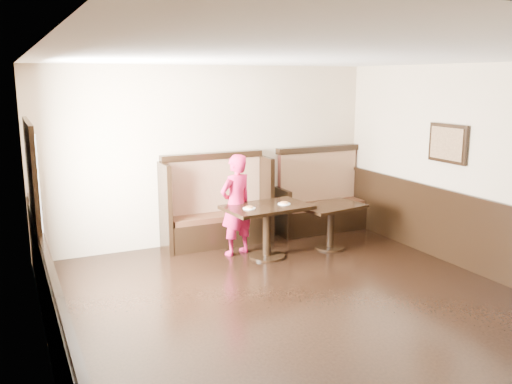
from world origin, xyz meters
TOP-DOWN VIEW (x-y plane):
  - ground at (0.00, 0.00)m, footprint 7.00×7.00m
  - room_shell at (-0.30, 0.28)m, footprint 7.00×7.00m
  - booth_main at (0.00, 3.30)m, footprint 1.75×0.72m
  - booth_neighbor at (1.95, 3.29)m, footprint 1.65×0.72m
  - table_main at (0.43, 2.34)m, footprint 1.30×0.89m
  - table_neighbor at (1.52, 2.31)m, footprint 1.09×0.81m
  - child at (0.08, 2.67)m, footprint 0.64×0.51m
  - pizza_plate_left at (0.12, 2.28)m, footprint 0.18×0.18m
  - pizza_plate_right at (0.70, 2.31)m, footprint 0.19×0.19m

SIDE VIEW (x-z plane):
  - ground at x=0.00m, z-range 0.00..0.00m
  - booth_neighbor at x=1.95m, z-range -0.24..1.21m
  - table_neighbor at x=1.52m, z-range 0.17..0.86m
  - booth_main at x=0.00m, z-range -0.20..1.25m
  - table_main at x=0.43m, z-range 0.21..0.99m
  - room_shell at x=-0.30m, z-range -2.83..4.17m
  - child at x=0.08m, z-range 0.00..1.52m
  - pizza_plate_left at x=0.12m, z-range 0.78..0.81m
  - pizza_plate_right at x=0.70m, z-range 0.78..0.81m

